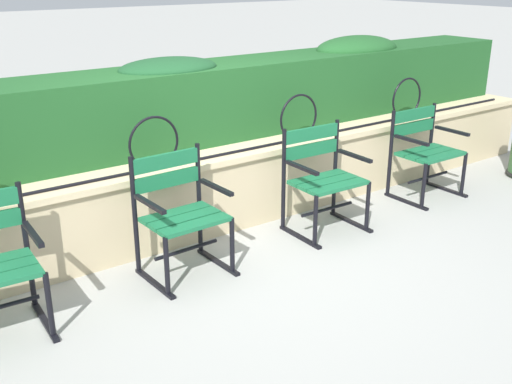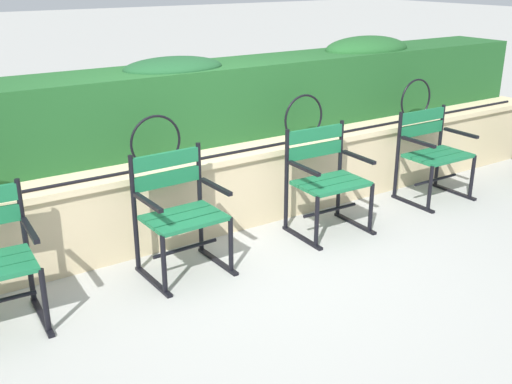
% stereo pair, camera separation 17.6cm
% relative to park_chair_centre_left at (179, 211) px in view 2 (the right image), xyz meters
% --- Properties ---
extents(ground_plane, '(60.00, 60.00, 0.00)m').
position_rel_park_chair_centre_left_xyz_m(ground_plane, '(0.56, -0.22, -0.47)').
color(ground_plane, '#9E9E99').
extents(stone_wall, '(8.31, 0.41, 0.66)m').
position_rel_park_chair_centre_left_xyz_m(stone_wall, '(0.56, 0.52, -0.13)').
color(stone_wall, '#C6B289').
rests_on(stone_wall, ground).
extents(iron_arch_fence, '(7.76, 0.02, 0.42)m').
position_rel_park_chair_centre_left_xyz_m(iron_arch_fence, '(0.15, 0.44, 0.36)').
color(iron_arch_fence, black).
rests_on(iron_arch_fence, stone_wall).
extents(hedge_row, '(8.15, 0.68, 0.79)m').
position_rel_park_chair_centre_left_xyz_m(hedge_row, '(0.56, 1.03, 0.56)').
color(hedge_row, '#1E5123').
rests_on(hedge_row, stone_wall).
extents(park_chair_centre_left, '(0.60, 0.54, 0.90)m').
position_rel_park_chair_centre_left_xyz_m(park_chair_centre_left, '(0.00, 0.00, 0.00)').
color(park_chair_centre_left, '#19663D').
rests_on(park_chair_centre_left, ground).
extents(park_chair_centre_right, '(0.63, 0.54, 0.89)m').
position_rel_park_chair_centre_left_xyz_m(park_chair_centre_right, '(1.36, -0.01, -0.00)').
color(park_chair_centre_right, '#19663D').
rests_on(park_chair_centre_right, ground).
extents(park_chair_rightmost, '(0.63, 0.52, 0.85)m').
position_rel_park_chair_centre_left_xyz_m(park_chair_rightmost, '(2.72, 0.02, -0.01)').
color(park_chair_rightmost, '#19663D').
rests_on(park_chair_rightmost, ground).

